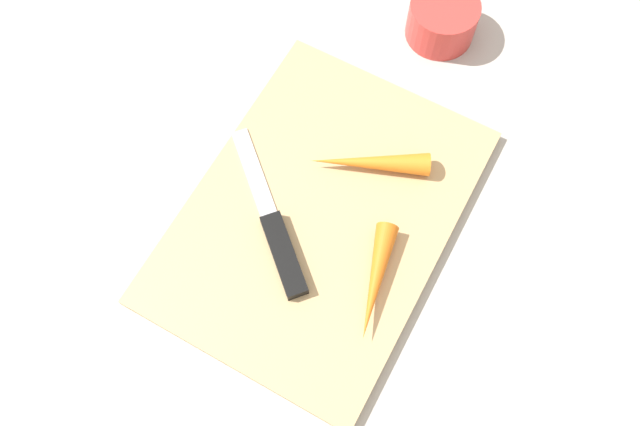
# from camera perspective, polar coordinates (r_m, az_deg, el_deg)

# --- Properties ---
(ground_plane) EXTENTS (1.40, 1.40, 0.00)m
(ground_plane) POSITION_cam_1_polar(r_m,az_deg,el_deg) (0.69, 0.00, -0.38)
(ground_plane) COLOR #ADA8A0
(cutting_board) EXTENTS (0.36, 0.26, 0.01)m
(cutting_board) POSITION_cam_1_polar(r_m,az_deg,el_deg) (0.68, 0.00, -0.19)
(cutting_board) COLOR tan
(cutting_board) RESTS_ON ground_plane
(knife) EXTENTS (0.15, 0.16, 0.01)m
(knife) POSITION_cam_1_polar(r_m,az_deg,el_deg) (0.66, -3.57, -2.68)
(knife) COLOR #B7B7BC
(knife) RESTS_ON cutting_board
(carrot_long) EXTENTS (0.08, 0.12, 0.02)m
(carrot_long) POSITION_cam_1_polar(r_m,az_deg,el_deg) (0.69, 4.40, 4.44)
(carrot_long) COLOR orange
(carrot_long) RESTS_ON cutting_board
(carrot_short) EXTENTS (0.12, 0.05, 0.02)m
(carrot_short) POSITION_cam_1_polar(r_m,az_deg,el_deg) (0.64, 4.92, -5.95)
(carrot_short) COLOR orange
(carrot_short) RESTS_ON cutting_board
(small_bowl) EXTENTS (0.08, 0.08, 0.05)m
(small_bowl) POSITION_cam_1_polar(r_m,az_deg,el_deg) (0.80, 10.69, 16.35)
(small_bowl) COLOR red
(small_bowl) RESTS_ON ground_plane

